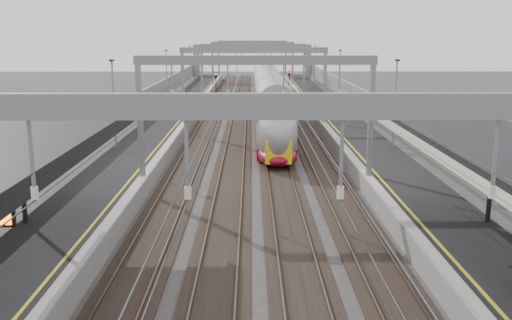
{
  "coord_description": "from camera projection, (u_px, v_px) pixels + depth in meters",
  "views": [
    {
      "loc": [
        -0.26,
        -8.79,
        8.68
      ],
      "look_at": [
        0.0,
        20.46,
        2.23
      ],
      "focal_mm": 40.0,
      "sensor_mm": 36.0,
      "label": 1
    }
  ],
  "objects": [
    {
      "name": "platform_left",
      "position": [
        170.0,
        123.0,
        54.22
      ],
      "size": [
        4.0,
        120.0,
        1.0
      ],
      "primitive_type": "cube",
      "color": "black",
      "rests_on": "ground"
    },
    {
      "name": "platform_right",
      "position": [
        337.0,
        122.0,
        54.36
      ],
      "size": [
        4.0,
        120.0,
        1.0
      ],
      "primitive_type": "cube",
      "color": "black",
      "rests_on": "ground"
    },
    {
      "name": "tracks",
      "position": [
        254.0,
        127.0,
        54.38
      ],
      "size": [
        11.4,
        140.0,
        0.2
      ],
      "color": "black",
      "rests_on": "ground"
    },
    {
      "name": "overhead_line",
      "position": [
        253.0,
        59.0,
        59.53
      ],
      "size": [
        13.0,
        140.0,
        6.6
      ],
      "color": "gray",
      "rests_on": "platform_left"
    },
    {
      "name": "overbridge",
      "position": [
        252.0,
        53.0,
        106.96
      ],
      "size": [
        22.0,
        2.2,
        6.9
      ],
      "color": "slate",
      "rests_on": "ground"
    },
    {
      "name": "wall_left",
      "position": [
        136.0,
        111.0,
        53.96
      ],
      "size": [
        0.3,
        120.0,
        3.2
      ],
      "primitive_type": "cube",
      "color": "slate",
      "rests_on": "ground"
    },
    {
      "name": "wall_right",
      "position": [
        371.0,
        111.0,
        54.15
      ],
      "size": [
        0.3,
        120.0,
        3.2
      ],
      "primitive_type": "cube",
      "color": "slate",
      "rests_on": "ground"
    },
    {
      "name": "train",
      "position": [
        268.0,
        99.0,
        58.93
      ],
      "size": [
        2.75,
        50.07,
        4.34
      ],
      "color": "maroon",
      "rests_on": "ground"
    },
    {
      "name": "signal_green",
      "position": [
        216.0,
        80.0,
        80.14
      ],
      "size": [
        0.32,
        0.32,
        3.48
      ],
      "color": "black",
      "rests_on": "ground"
    },
    {
      "name": "signal_red_near",
      "position": [
        278.0,
        85.0,
        72.81
      ],
      "size": [
        0.32,
        0.32,
        3.48
      ],
      "color": "black",
      "rests_on": "ground"
    },
    {
      "name": "signal_red_far",
      "position": [
        289.0,
        78.0,
        84.43
      ],
      "size": [
        0.32,
        0.32,
        3.48
      ],
      "color": "black",
      "rests_on": "ground"
    }
  ]
}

